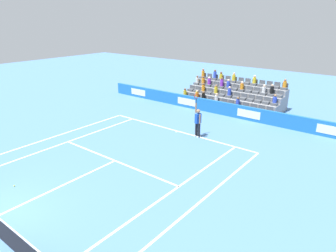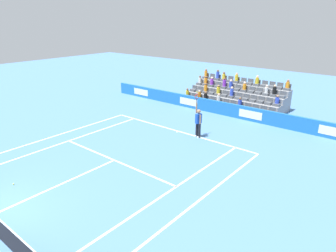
# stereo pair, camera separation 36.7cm
# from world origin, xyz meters

# --- Properties ---
(line_baseline) EXTENTS (10.97, 0.10, 0.01)m
(line_baseline) POSITION_xyz_m (0.00, -11.89, 0.00)
(line_baseline) COLOR white
(line_baseline) RESTS_ON ground
(line_service) EXTENTS (8.23, 0.10, 0.01)m
(line_service) POSITION_xyz_m (0.00, -6.40, 0.00)
(line_service) COLOR white
(line_service) RESTS_ON ground
(line_centre_service) EXTENTS (0.10, 6.40, 0.01)m
(line_centre_service) POSITION_xyz_m (0.00, -3.20, 0.00)
(line_centre_service) COLOR white
(line_centre_service) RESTS_ON ground
(line_singles_sideline_left) EXTENTS (0.10, 11.89, 0.01)m
(line_singles_sideline_left) POSITION_xyz_m (4.12, -5.95, 0.00)
(line_singles_sideline_left) COLOR white
(line_singles_sideline_left) RESTS_ON ground
(line_singles_sideline_right) EXTENTS (0.10, 11.89, 0.01)m
(line_singles_sideline_right) POSITION_xyz_m (-4.12, -5.95, 0.00)
(line_singles_sideline_right) COLOR white
(line_singles_sideline_right) RESTS_ON ground
(line_doubles_sideline_left) EXTENTS (0.10, 11.89, 0.01)m
(line_doubles_sideline_left) POSITION_xyz_m (5.49, -5.95, 0.00)
(line_doubles_sideline_left) COLOR white
(line_doubles_sideline_left) RESTS_ON ground
(line_doubles_sideline_right) EXTENTS (0.10, 11.89, 0.01)m
(line_doubles_sideline_right) POSITION_xyz_m (-5.49, -5.95, 0.00)
(line_doubles_sideline_right) COLOR white
(line_doubles_sideline_right) RESTS_ON ground
(line_centre_mark) EXTENTS (0.10, 0.20, 0.01)m
(line_centre_mark) POSITION_xyz_m (0.00, -11.79, 0.00)
(line_centre_mark) COLOR white
(line_centre_mark) RESTS_ON ground
(sponsor_barrier) EXTENTS (21.64, 0.22, 0.99)m
(sponsor_barrier) POSITION_xyz_m (0.00, -16.85, 0.50)
(sponsor_barrier) COLOR #1E66AD
(sponsor_barrier) RESTS_ON ground
(tennis_player) EXTENTS (0.51, 0.41, 2.85)m
(tennis_player) POSITION_xyz_m (-1.52, -11.89, 0.99)
(tennis_player) COLOR black
(tennis_player) RESTS_ON ground
(stadium_stand) EXTENTS (8.06, 3.80, 2.63)m
(stadium_stand) POSITION_xyz_m (0.02, -19.79, 0.70)
(stadium_stand) COLOR gray
(stadium_stand) RESTS_ON ground
(loose_tennis_ball) EXTENTS (0.07, 0.07, 0.07)m
(loose_tennis_ball) POSITION_xyz_m (1.59, -1.92, 0.03)
(loose_tennis_ball) COLOR #D1E533
(loose_tennis_ball) RESTS_ON ground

